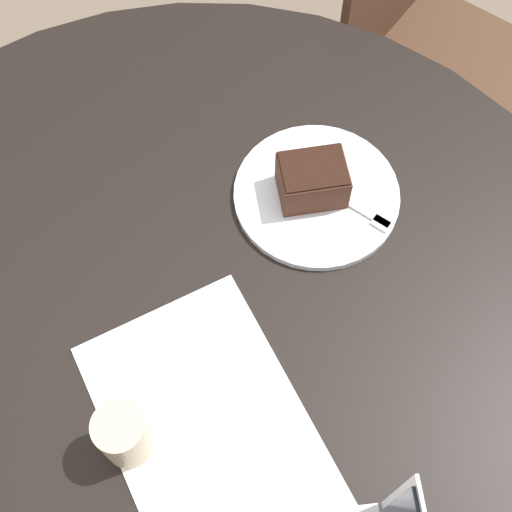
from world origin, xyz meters
TOP-DOWN VIEW (x-y plane):
  - ground_plane at (0.00, 0.00)m, footprint 12.00×12.00m
  - dining_table at (0.00, 0.00)m, footprint 1.31×1.31m
  - chair at (0.62, -0.67)m, footprint 0.59×0.59m
  - paper_document at (-0.13, 0.00)m, footprint 0.44×0.33m
  - plate at (0.19, -0.24)m, footprint 0.26×0.26m
  - cake_slice at (0.19, -0.24)m, footprint 0.09×0.11m
  - fork at (0.15, -0.29)m, footprint 0.15×0.12m
  - coffee_glass at (-0.11, 0.11)m, footprint 0.07×0.07m

SIDE VIEW (x-z plane):
  - ground_plane at x=0.00m, z-range 0.00..0.00m
  - chair at x=0.62m, z-range 0.01..1.02m
  - dining_table at x=0.00m, z-range 0.28..1.04m
  - paper_document at x=-0.13m, z-range 0.76..0.77m
  - plate at x=0.19m, z-range 0.76..0.77m
  - fork at x=0.15m, z-range 0.77..0.78m
  - cake_slice at x=0.19m, z-range 0.77..0.84m
  - coffee_glass at x=-0.11m, z-range 0.76..0.87m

